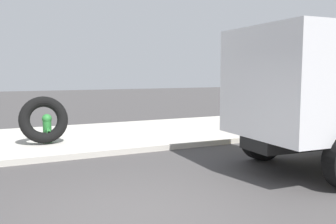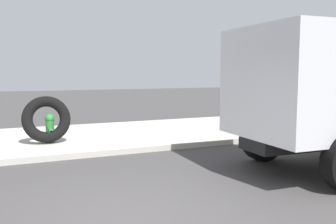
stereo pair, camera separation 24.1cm
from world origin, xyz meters
name	(u,v)px [view 1 (the left image)]	position (x,y,z in m)	size (l,w,h in m)	color
ground_plane	(133,219)	(0.00, 0.00, 0.00)	(80.00, 80.00, 0.00)	#423F3F
sidewalk_curb	(59,140)	(0.00, 6.50, 0.07)	(36.00, 5.00, 0.15)	#BCB7AD
fire_hydrant	(47,128)	(-0.43, 5.74, 0.58)	(0.27, 0.61, 0.81)	#2D8438
loose_tire	(44,120)	(-0.52, 5.63, 0.82)	(1.30, 1.30, 0.30)	black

